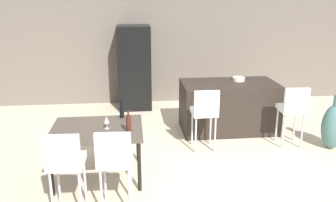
% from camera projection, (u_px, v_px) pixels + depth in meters
% --- Properties ---
extents(ground_plane, '(10.00, 10.00, 0.00)m').
position_uv_depth(ground_plane, '(211.00, 156.00, 5.60)').
color(ground_plane, beige).
extents(back_wall, '(10.00, 0.12, 2.90)m').
position_uv_depth(back_wall, '(183.00, 40.00, 8.11)').
color(back_wall, '#665B51').
rests_on(back_wall, ground_plane).
extents(kitchen_island, '(1.76, 0.94, 0.92)m').
position_uv_depth(kitchen_island, '(228.00, 106.00, 6.56)').
color(kitchen_island, black).
rests_on(kitchen_island, ground_plane).
extents(bar_chair_left, '(0.40, 0.40, 1.05)m').
position_uv_depth(bar_chair_left, '(205.00, 110.00, 5.61)').
color(bar_chair_left, white).
rests_on(bar_chair_left, ground_plane).
extents(bar_chair_middle, '(0.42, 0.42, 1.05)m').
position_uv_depth(bar_chair_middle, '(293.00, 107.00, 5.76)').
color(bar_chair_middle, white).
rests_on(bar_chair_middle, ground_plane).
extents(dining_table, '(1.24, 0.98, 0.74)m').
position_uv_depth(dining_table, '(97.00, 132.00, 4.77)').
color(dining_table, '#4C4238').
rests_on(dining_table, ground_plane).
extents(dining_chair_near, '(0.42, 0.42, 1.05)m').
position_uv_depth(dining_chair_near, '(65.00, 160.00, 3.93)').
color(dining_chair_near, white).
rests_on(dining_chair_near, ground_plane).
extents(dining_chair_far, '(0.42, 0.42, 1.05)m').
position_uv_depth(dining_chair_far, '(115.00, 158.00, 3.98)').
color(dining_chair_far, white).
rests_on(dining_chair_far, ground_plane).
extents(wine_bottle_near, '(0.07, 0.07, 0.31)m').
position_uv_depth(wine_bottle_near, '(129.00, 124.00, 4.57)').
color(wine_bottle_near, '#471E19').
rests_on(wine_bottle_near, dining_table).
extents(wine_bottle_inner, '(0.07, 0.07, 0.33)m').
position_uv_depth(wine_bottle_inner, '(122.00, 109.00, 5.12)').
color(wine_bottle_inner, black).
rests_on(wine_bottle_inner, dining_table).
extents(wine_glass_left, '(0.07, 0.07, 0.17)m').
position_uv_depth(wine_glass_left, '(107.00, 120.00, 4.70)').
color(wine_glass_left, silver).
rests_on(wine_glass_left, dining_table).
extents(refrigerator, '(0.72, 0.68, 1.84)m').
position_uv_depth(refrigerator, '(134.00, 68.00, 7.73)').
color(refrigerator, black).
rests_on(refrigerator, ground_plane).
extents(fruit_bowl, '(0.23, 0.23, 0.07)m').
position_uv_depth(fruit_bowl, '(239.00, 79.00, 6.57)').
color(fruit_bowl, beige).
rests_on(fruit_bowl, kitchen_island).
extents(floor_vase, '(0.38, 0.38, 0.94)m').
position_uv_depth(floor_vase, '(333.00, 126.00, 5.77)').
color(floor_vase, '#47706B').
rests_on(floor_vase, ground_plane).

